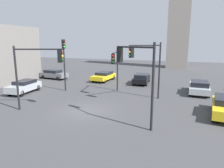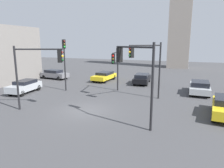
# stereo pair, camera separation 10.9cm
# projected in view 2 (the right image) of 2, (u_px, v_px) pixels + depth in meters

# --- Properties ---
(ground_plane) EXTENTS (98.53, 98.53, 0.00)m
(ground_plane) POSITION_uv_depth(u_px,v_px,m) (85.00, 110.00, 16.61)
(ground_plane) COLOR #424244
(traffic_light_0) EXTENTS (0.88, 3.45, 4.76)m
(traffic_light_0) POSITION_uv_depth(u_px,v_px,m) (116.00, 63.00, 21.33)
(traffic_light_0) COLOR black
(traffic_light_0) RESTS_ON ground_plane
(traffic_light_1) EXTENTS (2.40, 3.06, 5.50)m
(traffic_light_1) POSITION_uv_depth(u_px,v_px,m) (147.00, 60.00, 18.52)
(traffic_light_1) COLOR black
(traffic_light_1) RESTS_ON ground_plane
(traffic_light_2) EXTENTS (3.67, 1.61, 5.22)m
(traffic_light_2) POSITION_uv_depth(u_px,v_px,m) (38.00, 65.00, 16.12)
(traffic_light_2) COLOR black
(traffic_light_2) RESTS_ON ground_plane
(traffic_light_3) EXTENTS (2.93, 1.63, 5.49)m
(traffic_light_3) POSITION_uv_depth(u_px,v_px,m) (135.00, 68.00, 13.08)
(traffic_light_3) COLOR black
(traffic_light_3) RESTS_ON ground_plane
(traffic_light_4) EXTENTS (0.48, 0.45, 5.82)m
(traffic_light_4) POSITION_uv_depth(u_px,v_px,m) (64.00, 56.00, 22.74)
(traffic_light_4) COLOR black
(traffic_light_4) RESTS_ON ground_plane
(car_0) EXTENTS (2.08, 4.62, 1.41)m
(car_0) POSITION_uv_depth(u_px,v_px,m) (200.00, 87.00, 21.90)
(car_0) COLOR #ADB2B7
(car_0) RESTS_ON ground_plane
(car_1) EXTENTS (4.44, 2.12, 1.38)m
(car_1) POSITION_uv_depth(u_px,v_px,m) (54.00, 74.00, 30.98)
(car_1) COLOR slate
(car_1) RESTS_ON ground_plane
(car_2) EXTENTS (2.16, 4.28, 1.38)m
(car_2) POSITION_uv_depth(u_px,v_px,m) (25.00, 86.00, 22.34)
(car_2) COLOR #ADB2B7
(car_2) RESTS_ON ground_plane
(car_3) EXTENTS (2.23, 4.68, 1.28)m
(car_3) POSITION_uv_depth(u_px,v_px,m) (104.00, 76.00, 29.43)
(car_3) COLOR yellow
(car_3) RESTS_ON ground_plane
(car_6) EXTENTS (2.15, 4.57, 1.35)m
(car_6) POSITION_uv_depth(u_px,v_px,m) (142.00, 78.00, 27.31)
(car_6) COLOR black
(car_6) RESTS_ON ground_plane
(skyline_tower) EXTENTS (4.46, 4.46, 24.65)m
(skyline_tower) POSITION_uv_depth(u_px,v_px,m) (181.00, 10.00, 42.85)
(skyline_tower) COLOR gray
(skyline_tower) RESTS_ON ground_plane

